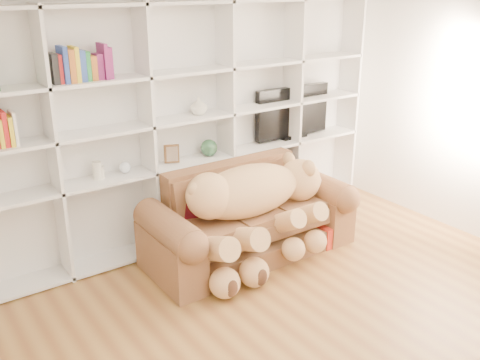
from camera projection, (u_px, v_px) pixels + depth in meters
floor at (351, 355)px, 3.90m from camera, size 5.00×5.00×0.00m
wall_back at (178, 109)px, 5.34m from camera, size 5.00×0.02×2.70m
bookshelf at (163, 119)px, 5.12m from camera, size 4.43×0.35×2.40m
sofa at (248, 222)px, 5.25m from camera, size 2.06×0.89×0.87m
teddy_bear at (254, 202)px, 4.98m from camera, size 1.64×0.87×0.95m
throw_pillow at (199, 202)px, 5.01m from camera, size 0.37×0.27×0.35m
gift_box at (328, 233)px, 5.51m from camera, size 0.29×0.27×0.22m
tv at (292, 113)px, 6.03m from camera, size 0.99×0.18×0.58m
picture_frame at (172, 154)px, 5.22m from camera, size 0.15×0.08×0.19m
green_vase at (209, 148)px, 5.46m from camera, size 0.17×0.17×0.17m
figurine_tall at (97, 170)px, 4.82m from camera, size 0.10×0.10×0.17m
figurine_short at (100, 172)px, 4.84m from camera, size 0.07×0.07×0.12m
snow_globe at (125, 167)px, 4.97m from camera, size 0.11×0.11×0.11m
shelf_vase at (199, 106)px, 5.24m from camera, size 0.19×0.19×0.17m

